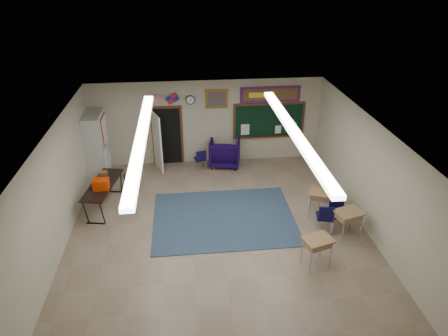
{
  "coord_description": "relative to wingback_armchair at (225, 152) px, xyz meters",
  "views": [
    {
      "loc": [
        -0.79,
        -8.58,
        6.62
      ],
      "look_at": [
        0.28,
        1.5,
        1.26
      ],
      "focal_mm": 32.0,
      "sensor_mm": 36.0,
      "label": 1
    }
  ],
  "objects": [
    {
      "name": "area_rug",
      "position": [
        -0.39,
        -3.35,
        -0.47
      ],
      "size": [
        4.0,
        3.0,
        0.02
      ],
      "primitive_type": "cube",
      "color": "#2E4257",
      "rests_on": "floor"
    },
    {
      "name": "doorway",
      "position": [
        -2.09,
        0.2,
        0.57
      ],
      "size": [
        1.1,
        0.89,
        2.16
      ],
      "color": "black",
      "rests_on": "back_wall"
    },
    {
      "name": "bulletin_board",
      "position": [
        1.61,
        0.32,
        1.97
      ],
      "size": [
        2.1,
        0.05,
        0.55
      ],
      "color": "#A0110D",
      "rests_on": "back_wall"
    },
    {
      "name": "student_desk_back_right",
      "position": [
        2.73,
        -4.57,
        -0.02
      ],
      "size": [
        0.8,
        0.69,
        0.83
      ],
      "rotation": [
        0.0,
        0.0,
        0.28
      ],
      "color": "#966B46",
      "rests_on": "floor"
    },
    {
      "name": "wingback_armchair",
      "position": [
        0.0,
        0.0,
        0.0
      ],
      "size": [
        1.21,
        1.24,
        0.97
      ],
      "primitive_type": "imported",
      "rotation": [
        0.0,
        0.0,
        2.96
      ],
      "color": "black",
      "rests_on": "floor"
    },
    {
      "name": "student_desk_front_right",
      "position": [
        2.73,
        -3.32,
        -0.1
      ],
      "size": [
        0.65,
        0.53,
        0.69
      ],
      "rotation": [
        0.0,
        0.0,
        0.19
      ],
      "color": "#966B46",
      "rests_on": "floor"
    },
    {
      "name": "chalkboard",
      "position": [
        1.61,
        0.31,
        0.98
      ],
      "size": [
        2.55,
        0.14,
        1.3
      ],
      "color": "#532C17",
      "rests_on": "back_wall"
    },
    {
      "name": "ceiling",
      "position": [
        -0.59,
        -4.15,
        2.52
      ],
      "size": [
        8.0,
        9.0,
        0.04
      ],
      "primitive_type": "cube",
      "color": "silver",
      "rests_on": "back_wall"
    },
    {
      "name": "storage_cabinet",
      "position": [
        -4.3,
        -0.3,
        0.61
      ],
      "size": [
        0.59,
        1.25,
        2.2
      ],
      "color": "#B7B8B3",
      "rests_on": "floor"
    },
    {
      "name": "framed_art_print",
      "position": [
        -0.24,
        0.32,
        1.87
      ],
      "size": [
        0.75,
        0.05,
        0.65
      ],
      "color": "#A67320",
      "rests_on": "back_wall"
    },
    {
      "name": "right_wall",
      "position": [
        3.41,
        -4.15,
        1.02
      ],
      "size": [
        0.04,
        9.0,
        3.0
      ],
      "primitive_type": "cube",
      "color": "#A69D87",
      "rests_on": "floor"
    },
    {
      "name": "student_desk_front_left",
      "position": [
        2.36,
        -3.56,
        -0.02
      ],
      "size": [
        0.83,
        0.73,
        0.83
      ],
      "rotation": [
        0.0,
        0.0,
        -0.37
      ],
      "color": "#966B46",
      "rests_on": "floor"
    },
    {
      "name": "student_chair_reading",
      "position": [
        -0.9,
        -0.3,
        -0.1
      ],
      "size": [
        0.47,
        0.47,
        0.78
      ],
      "primitive_type": null,
      "rotation": [
        0.0,
        0.0,
        3.38
      ],
      "color": "black",
      "rests_on": "floor"
    },
    {
      "name": "student_chair_desk_b",
      "position": [
        2.61,
        -4.17,
        -0.04
      ],
      "size": [
        0.47,
        0.47,
        0.89
      ],
      "primitive_type": null,
      "rotation": [
        0.0,
        0.0,
        -0.07
      ],
      "color": "black",
      "rests_on": "floor"
    },
    {
      "name": "student_desk_back_left",
      "position": [
        1.6,
        -5.54,
        -0.04
      ],
      "size": [
        0.78,
        0.66,
        0.8
      ],
      "rotation": [
        0.0,
        0.0,
        0.28
      ],
      "color": "#966B46",
      "rests_on": "floor"
    },
    {
      "name": "wall_flags",
      "position": [
        -1.99,
        0.29,
        2.0
      ],
      "size": [
        1.16,
        0.06,
        0.7
      ],
      "primitive_type": null,
      "color": "red",
      "rests_on": "back_wall"
    },
    {
      "name": "wooden_stool",
      "position": [
        -3.24,
        -1.48,
        -0.2
      ],
      "size": [
        0.32,
        0.32,
        0.56
      ],
      "color": "#442E14",
      "rests_on": "floor"
    },
    {
      "name": "back_wall",
      "position": [
        -0.59,
        0.35,
        1.02
      ],
      "size": [
        8.0,
        0.04,
        3.0
      ],
      "primitive_type": "cube",
      "color": "#A69D87",
      "rests_on": "floor"
    },
    {
      "name": "fluorescent_strips",
      "position": [
        -0.59,
        -4.15,
        2.46
      ],
      "size": [
        3.86,
        6.0,
        0.1
      ],
      "primitive_type": null,
      "color": "white",
      "rests_on": "ceiling"
    },
    {
      "name": "floor",
      "position": [
        -0.59,
        -4.15,
        -0.48
      ],
      "size": [
        9.0,
        9.0,
        0.0
      ],
      "primitive_type": "plane",
      "color": "#836F5A",
      "rests_on": "ground"
    },
    {
      "name": "left_wall",
      "position": [
        -4.59,
        -4.15,
        1.02
      ],
      "size": [
        0.04,
        9.0,
        3.0
      ],
      "primitive_type": "cube",
      "color": "#A69D87",
      "rests_on": "floor"
    },
    {
      "name": "folding_table",
      "position": [
        -3.83,
        -2.41,
        -0.05
      ],
      "size": [
        0.98,
        2.01,
        1.1
      ],
      "rotation": [
        0.0,
        0.0,
        -0.18
      ],
      "color": "black",
      "rests_on": "floor"
    },
    {
      "name": "student_chair_desk_a",
      "position": [
        2.24,
        -4.22,
        -0.04
      ],
      "size": [
        0.52,
        0.52,
        0.88
      ],
      "primitive_type": null,
      "rotation": [
        0.0,
        0.0,
        2.94
      ],
      "color": "black",
      "rests_on": "floor"
    },
    {
      "name": "wall_clock",
      "position": [
        -1.14,
        0.32,
        1.87
      ],
      "size": [
        0.32,
        0.05,
        0.32
      ],
      "color": "black",
      "rests_on": "back_wall"
    }
  ]
}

